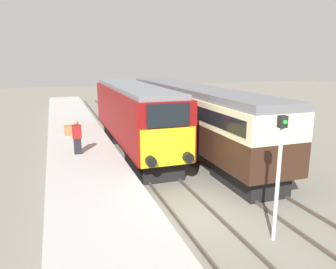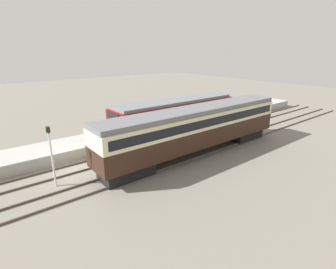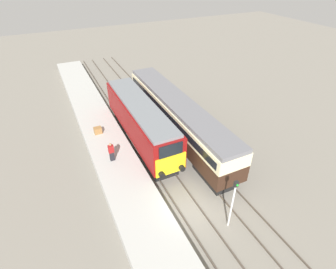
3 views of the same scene
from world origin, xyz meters
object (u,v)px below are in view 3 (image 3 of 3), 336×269
at_px(passenger_carriage, 177,115).
at_px(luggage_crate, 98,130).
at_px(person_on_platform, 111,152).
at_px(locomotive, 141,121).
at_px(signal_post, 233,201).

relative_size(passenger_carriage, luggage_crate, 25.06).
bearing_deg(luggage_crate, person_on_platform, -88.28).
distance_m(locomotive, passenger_carriage, 3.47).
distance_m(locomotive, signal_post, 11.59).
height_order(passenger_carriage, person_on_platform, passenger_carriage).
distance_m(person_on_platform, luggage_crate, 4.50).
bearing_deg(locomotive, person_on_platform, -142.80).
bearing_deg(passenger_carriage, luggage_crate, 161.05).
bearing_deg(locomotive, passenger_carriage, -11.24).
bearing_deg(signal_post, locomotive, 98.43).
bearing_deg(person_on_platform, passenger_carriage, 16.23).
bearing_deg(luggage_crate, passenger_carriage, -18.95).
relative_size(signal_post, luggage_crate, 5.66).
bearing_deg(signal_post, person_on_platform, 120.97).
bearing_deg(luggage_crate, signal_post, -67.81).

